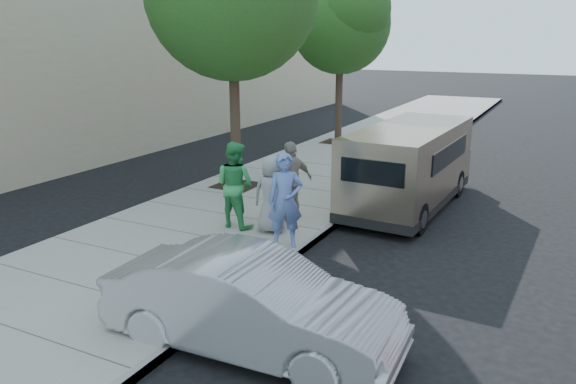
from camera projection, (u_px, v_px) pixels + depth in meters
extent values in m
plane|color=black|center=(266.00, 227.00, 13.01)|extent=(120.00, 120.00, 0.00)
cube|color=gray|center=(229.00, 218.00, 13.43)|extent=(5.00, 60.00, 0.15)
cube|color=gray|center=(323.00, 233.00, 12.36)|extent=(0.12, 60.00, 0.16)
cube|color=black|center=(237.00, 185.00, 16.03)|extent=(1.20, 1.20, 0.01)
cylinder|color=#38281E|center=(235.00, 116.00, 15.50)|extent=(0.28, 0.28, 3.96)
cube|color=black|center=(338.00, 142.00, 22.55)|extent=(1.20, 1.20, 0.01)
cylinder|color=#38281E|center=(339.00, 98.00, 22.07)|extent=(0.28, 0.28, 3.52)
sphere|color=#214E1A|center=(341.00, 24.00, 21.32)|extent=(3.80, 3.80, 3.80)
sphere|color=#214E1A|center=(352.00, 9.00, 20.58)|extent=(2.85, 2.85, 2.85)
sphere|color=#214E1A|center=(334.00, 16.00, 21.88)|extent=(2.66, 2.66, 2.66)
cylinder|color=gray|center=(271.00, 203.00, 12.23)|extent=(0.06, 0.06, 1.22)
cube|color=gray|center=(270.00, 174.00, 12.05)|extent=(0.25, 0.10, 0.09)
cube|color=#2D2D30|center=(267.00, 166.00, 12.06)|extent=(0.14, 0.13, 0.24)
cube|color=#2D2D30|center=(274.00, 167.00, 11.96)|extent=(0.14, 0.13, 0.24)
cube|color=tan|center=(409.00, 164.00, 14.15)|extent=(2.12, 5.24, 1.91)
cube|color=tan|center=(438.00, 161.00, 16.64)|extent=(1.78, 0.60, 0.81)
cube|color=black|center=(372.00, 172.00, 11.88)|extent=(1.44, 0.08, 0.53)
cylinder|color=black|center=(398.00, 176.00, 16.19)|extent=(0.28, 0.74, 0.73)
cylinder|color=black|center=(457.00, 183.00, 15.39)|extent=(0.28, 0.74, 0.73)
cylinder|color=black|center=(349.00, 207.00, 13.24)|extent=(0.28, 0.74, 0.73)
cylinder|color=black|center=(419.00, 219.00, 12.44)|extent=(0.28, 0.74, 0.73)
imported|color=#A4A6AA|center=(252.00, 304.00, 7.77)|extent=(4.30, 1.66, 1.40)
imported|color=#5B7BC2|center=(285.00, 201.00, 11.17)|extent=(0.84, 0.76, 1.92)
imported|color=green|center=(235.00, 184.00, 12.37)|extent=(1.02, 0.84, 1.92)
imported|color=gray|center=(272.00, 194.00, 12.04)|extent=(0.91, 0.68, 1.70)
imported|color=gray|center=(291.00, 181.00, 12.79)|extent=(0.95, 1.16, 1.85)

